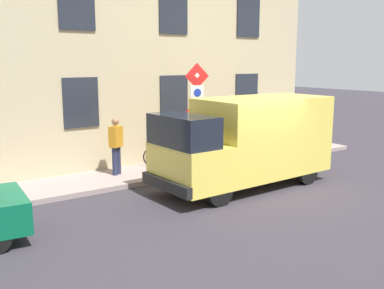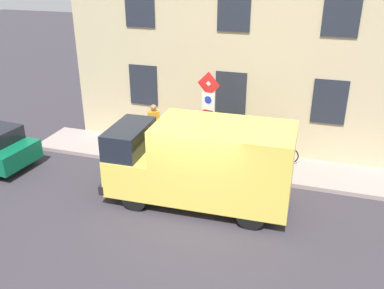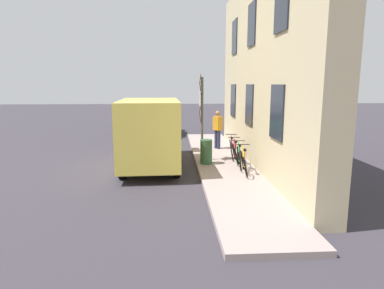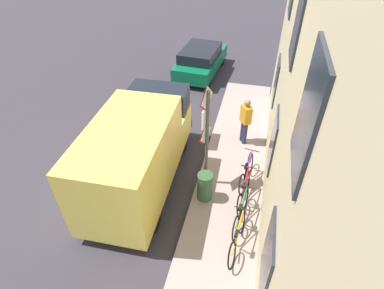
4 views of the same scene
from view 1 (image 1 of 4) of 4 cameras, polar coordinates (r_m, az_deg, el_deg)
name	(u,v)px [view 1 (image 1 of 4)]	position (r m, az deg, el deg)	size (l,w,h in m)	color
ground_plane	(258,191)	(12.50, 8.40, -5.84)	(80.00, 80.00, 0.00)	#332F37
sidewalk_slab	(190,166)	(14.91, -0.19, -2.76)	(2.00, 14.08, 0.14)	gray
building_facade	(168,59)	(15.63, -3.09, 10.80)	(0.75, 12.08, 7.15)	#C4B38A
sign_post_stacked	(197,104)	(13.73, 0.62, 5.17)	(0.20, 0.55, 3.20)	#474C47
delivery_van	(247,140)	(12.61, 7.05, 0.57)	(2.15, 5.39, 2.50)	#E8D051
bicycle_orange	(222,146)	(16.18, 3.84, -0.13)	(0.46, 1.72, 0.89)	black
bicycle_green	(205,148)	(15.70, 1.63, -0.43)	(0.47, 1.71, 0.89)	black
bicycle_red	(186,150)	(15.26, -0.72, -0.76)	(0.46, 1.72, 0.89)	black
bicycle_purple	(167,153)	(14.84, -3.20, -1.10)	(0.50, 1.71, 0.89)	black
pedestrian	(116,144)	(13.54, -9.66, 0.05)	(0.43, 0.48, 1.72)	#262B47
litter_bin	(210,153)	(14.47, 2.33, -1.07)	(0.44, 0.44, 0.90)	#2D5133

